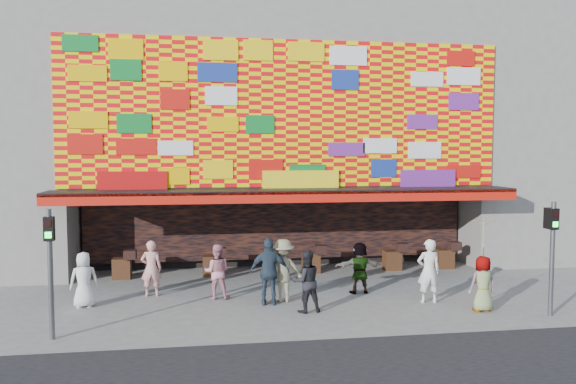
# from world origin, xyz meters

# --- Properties ---
(ground) EXTENTS (90.00, 90.00, 0.00)m
(ground) POSITION_xyz_m (0.00, 0.00, 0.00)
(ground) COLOR slate
(ground) RESTS_ON ground
(shop_building) EXTENTS (15.20, 9.40, 10.00)m
(shop_building) POSITION_xyz_m (0.00, 8.18, 5.23)
(shop_building) COLOR gray
(shop_building) RESTS_ON ground
(neighbor_right) EXTENTS (11.00, 8.00, 12.00)m
(neighbor_right) POSITION_xyz_m (13.00, 8.00, 6.00)
(neighbor_right) COLOR gray
(neighbor_right) RESTS_ON ground
(signal_left) EXTENTS (0.22, 0.20, 3.00)m
(signal_left) POSITION_xyz_m (-6.20, -1.50, 1.86)
(signal_left) COLOR #59595B
(signal_left) RESTS_ON ground
(signal_right) EXTENTS (0.22, 0.20, 3.00)m
(signal_right) POSITION_xyz_m (6.20, -1.50, 1.86)
(signal_right) COLOR #59595B
(signal_right) RESTS_ON ground
(ped_a) EXTENTS (0.83, 0.63, 1.54)m
(ped_a) POSITION_xyz_m (-6.03, 1.16, 0.77)
(ped_a) COLOR white
(ped_a) RESTS_ON ground
(ped_b) EXTENTS (0.61, 0.40, 1.67)m
(ped_b) POSITION_xyz_m (-4.30, 2.11, 0.83)
(ped_b) COLOR pink
(ped_b) RESTS_ON ground
(ped_c) EXTENTS (0.90, 0.75, 1.67)m
(ped_c) POSITION_xyz_m (-0.06, -0.21, 0.83)
(ped_c) COLOR black
(ped_c) RESTS_ON ground
(ped_d) EXTENTS (1.18, 0.70, 1.80)m
(ped_d) POSITION_xyz_m (-0.53, 0.90, 0.90)
(ped_d) COLOR gray
(ped_d) RESTS_ON ground
(ped_e) EXTENTS (1.15, 0.58, 1.89)m
(ped_e) POSITION_xyz_m (-0.95, 0.64, 0.94)
(ped_e) COLOR #2B3B4C
(ped_e) RESTS_ON ground
(ped_f) EXTENTS (1.46, 0.49, 1.56)m
(ped_f) POSITION_xyz_m (1.90, 1.52, 0.78)
(ped_f) COLOR gray
(ped_f) RESTS_ON ground
(ped_g) EXTENTS (0.76, 0.52, 1.50)m
(ped_g) POSITION_xyz_m (4.64, -0.85, 0.75)
(ped_g) COLOR gray
(ped_g) RESTS_ON ground
(ped_h) EXTENTS (0.70, 0.49, 1.82)m
(ped_h) POSITION_xyz_m (3.55, 0.20, 0.91)
(ped_h) COLOR white
(ped_h) RESTS_ON ground
(ped_i) EXTENTS (0.84, 0.69, 1.60)m
(ped_i) POSITION_xyz_m (-2.39, 1.53, 0.80)
(ped_i) COLOR #D08695
(ped_i) RESTS_ON ground
(parasol) EXTENTS (1.12, 1.14, 1.78)m
(parasol) POSITION_xyz_m (4.64, -0.85, 2.11)
(parasol) COLOR beige
(parasol) RESTS_ON ground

